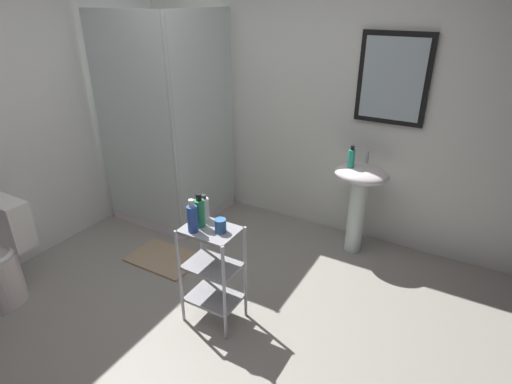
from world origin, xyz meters
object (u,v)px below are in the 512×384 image
Objects in this scene: shower_stall at (174,175)px; body_wash_bottle_green at (200,212)px; shampoo_bottle_blue at (192,218)px; pedestal_sink at (359,192)px; hand_soap_bottle at (351,157)px; rinse_cup at (220,226)px; lotion_bottle_white at (204,208)px; storage_cart at (212,268)px; bath_mat at (164,258)px.

body_wash_bottle_green is at bearing -42.77° from shower_stall.
pedestal_sink is at bearing 65.03° from shampoo_bottle_blue.
shower_stall is at bearing 135.19° from shampoo_bottle_blue.
body_wash_bottle_green is 1.03× the size of shampoo_bottle_blue.
shampoo_bottle_blue is at bearing -112.53° from hand_soap_bottle.
shampoo_bottle_blue is at bearing -152.17° from rinse_cup.
shower_stall reaches higher than lotion_bottle_white.
shower_stall is 1.68m from rinse_cup.
hand_soap_bottle is 1.03× the size of lotion_bottle_white.
body_wash_bottle_green is 0.08m from shampoo_bottle_blue.
hand_soap_bottle is at bearing 72.15° from rinse_cup.
storage_cart is 4.03× the size of hand_soap_bottle.
storage_cart is 0.41m from body_wash_bottle_green.
shower_stall is 1.49m from lotion_bottle_white.
bath_mat is at bearing 148.49° from shampoo_bottle_blue.
storage_cart is at bearing -175.37° from rinse_cup.
storage_cart is 1.47m from hand_soap_bottle.
body_wash_bottle_green is at bearing -116.30° from pedestal_sink.
rinse_cup reaches higher than bath_mat.
lotion_bottle_white is at bearing 156.04° from rinse_cup.
shampoo_bottle_blue reaches higher than rinse_cup.
shampoo_bottle_blue is (1.13, -1.12, 0.37)m from shower_stall.
body_wash_bottle_green is at bearing -113.80° from hand_soap_bottle.
storage_cart is (-0.58, -1.34, -0.14)m from pedestal_sink.
shower_stall is 10.88× the size of hand_soap_bottle.
body_wash_bottle_green is at bearing -178.80° from rinse_cup.
hand_soap_bottle reaches higher than body_wash_bottle_green.
hand_soap_bottle is at bearing 63.54° from lotion_bottle_white.
pedestal_sink is at bearing 23.10° from hand_soap_bottle.
shower_stall is 1.82m from pedestal_sink.
pedestal_sink is at bearing 69.26° from rinse_cup.
lotion_bottle_white is 0.78× the size of body_wash_bottle_green.
pedestal_sink is 1.09× the size of storage_cart.
hand_soap_bottle is 1.37m from rinse_cup.
lotion_bottle_white reaches higher than bath_mat.
body_wash_bottle_green is at bearing 91.17° from shampoo_bottle_blue.
hand_soap_bottle is 2.06× the size of rinse_cup.
rinse_cup is at bearing -110.74° from pedestal_sink.
storage_cart reaches higher than bath_mat.
storage_cart is 4.13× the size of lotion_bottle_white.
shower_stall reaches higher than shampoo_bottle_blue.
lotion_bottle_white is 0.21m from rinse_cup.
rinse_cup is at bearing -39.00° from shower_stall.
shower_stall reaches higher than pedestal_sink.
storage_cart is 8.28× the size of rinse_cup.
storage_cart is 0.98m from bath_mat.
storage_cart is at bearing -113.46° from pedestal_sink.
pedestal_sink is 1.59m from shampoo_bottle_blue.
lotion_bottle_white is 0.09m from body_wash_bottle_green.
bath_mat is at bearing 158.03° from lotion_bottle_white.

